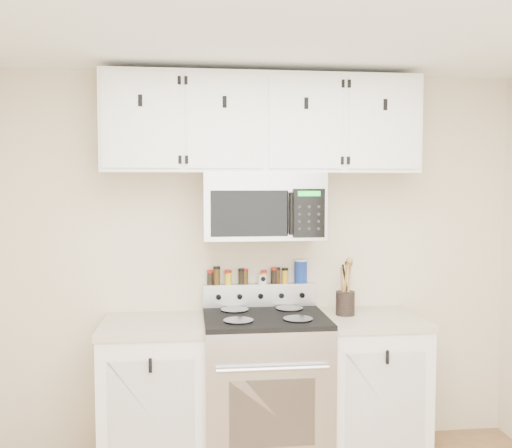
{
  "coord_description": "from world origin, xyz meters",
  "views": [
    {
      "loc": [
        -0.46,
        -2.06,
        1.76
      ],
      "look_at": [
        -0.05,
        1.45,
        1.52
      ],
      "focal_mm": 40.0,
      "sensor_mm": 36.0,
      "label": 1
    }
  ],
  "objects_px": {
    "utensil_crock": "(345,301)",
    "microwave": "(263,206)",
    "range": "(265,387)",
    "salt_canister": "(301,271)"
  },
  "relations": [
    {
      "from": "microwave",
      "to": "salt_canister",
      "type": "bearing_deg",
      "value": 29.08
    },
    {
      "from": "utensil_crock",
      "to": "salt_canister",
      "type": "distance_m",
      "value": 0.37
    },
    {
      "from": "microwave",
      "to": "utensil_crock",
      "type": "xyz_separation_m",
      "value": [
        0.53,
        -0.05,
        -0.62
      ]
    },
    {
      "from": "range",
      "to": "salt_canister",
      "type": "height_order",
      "value": "salt_canister"
    },
    {
      "from": "range",
      "to": "utensil_crock",
      "type": "height_order",
      "value": "utensil_crock"
    },
    {
      "from": "range",
      "to": "salt_canister",
      "type": "relative_size",
      "value": 6.88
    },
    {
      "from": "range",
      "to": "utensil_crock",
      "type": "bearing_deg",
      "value": 7.88
    },
    {
      "from": "utensil_crock",
      "to": "microwave",
      "type": "bearing_deg",
      "value": 174.36
    },
    {
      "from": "range",
      "to": "salt_canister",
      "type": "distance_m",
      "value": 0.8
    },
    {
      "from": "microwave",
      "to": "utensil_crock",
      "type": "bearing_deg",
      "value": -5.64
    }
  ]
}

